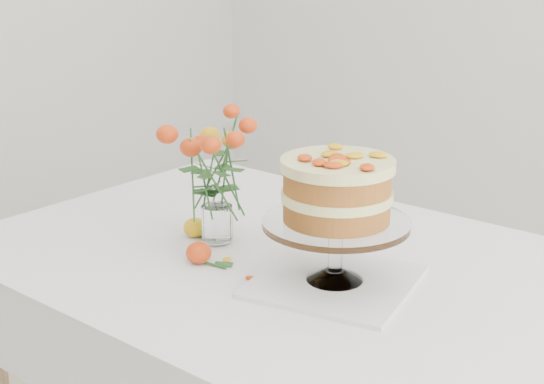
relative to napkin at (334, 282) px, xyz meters
The scene contains 8 objects.
table 0.16m from the napkin, 155.76° to the left, with size 1.43×0.93×0.76m.
napkin is the anchor object (origin of this frame).
cake_stand 0.17m from the napkin, behind, with size 0.28×0.28×0.25m.
rose_vase 0.38m from the napkin, behind, with size 0.29×0.29×0.34m.
loose_rose_near 0.39m from the napkin, behind, with size 0.09×0.05×0.04m.
loose_rose_far 0.29m from the napkin, 161.81° to the right, with size 0.10×0.05×0.05m.
stray_petal_a 0.24m from the napkin, 168.98° to the right, with size 0.03×0.02×0.00m, color #E4A70E.
stray_petal_b 0.16m from the napkin, 148.08° to the right, with size 0.03×0.02×0.00m, color #E4A70E.
Camera 1 is at (0.87, -1.17, 1.37)m, focal length 50.00 mm.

